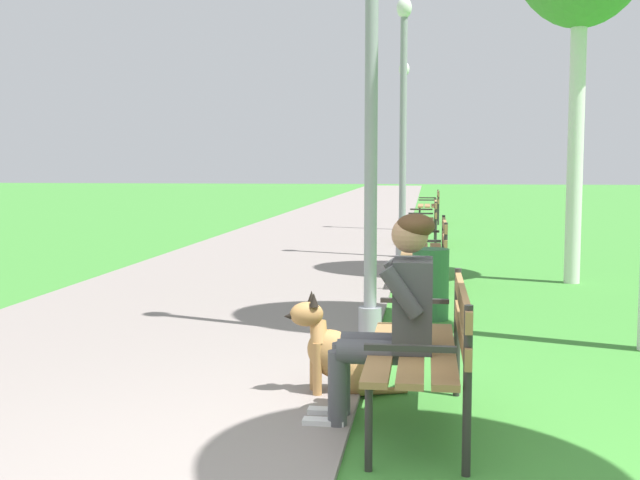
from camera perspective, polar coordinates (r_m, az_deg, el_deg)
name	(u,v)px	position (r m, az deg, el deg)	size (l,w,h in m)	color
paved_path	(358,209)	(27.57, 2.70, 2.26)	(3.93, 60.00, 0.04)	gray
park_bench_near	(430,342)	(4.66, 7.83, -7.20)	(0.55, 1.50, 0.85)	olive
park_bench_mid	(430,245)	(10.17, 7.84, -0.37)	(0.55, 1.50, 0.85)	olive
park_bench_far	(426,217)	(15.51, 7.57, 1.60)	(0.55, 1.50, 0.85)	olive
park_bench_furthest	(431,203)	(21.19, 7.94, 2.60)	(0.55, 1.50, 0.85)	olive
person_seated_on_near_bench	(394,313)	(4.61, 5.27, -5.18)	(0.74, 0.49, 1.25)	#4C4C51
dog_shepherd	(342,358)	(5.30, 1.59, -8.42)	(0.81, 0.41, 0.71)	#B27F47
lamp_post_near	(371,63)	(6.87, 3.69, 12.49)	(0.24, 0.24, 4.60)	gray
lamp_post_mid	(403,126)	(12.92, 5.95, 8.11)	(0.24, 0.24, 4.14)	gray
lamp_post_far	(403,144)	(18.36, 5.97, 6.80)	(0.24, 0.24, 3.83)	gray
litter_bin	(430,284)	(7.97, 7.88, -3.12)	(0.36, 0.36, 0.70)	#2D6638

